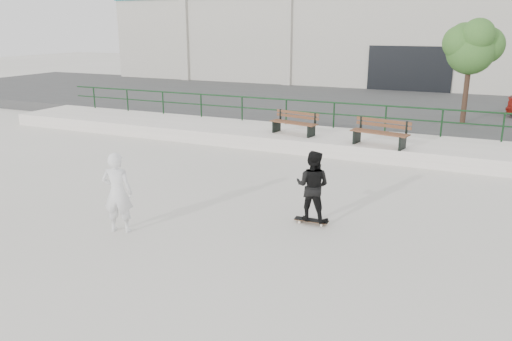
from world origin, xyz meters
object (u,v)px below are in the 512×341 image
at_px(tree, 472,45).
at_px(skateboard, 311,220).
at_px(bench_left, 295,123).
at_px(standing_skater, 313,186).
at_px(bench_right, 380,133).
at_px(seated_skater, 118,193).

relative_size(tree, skateboard, 5.30).
bearing_deg(bench_left, standing_skater, -54.93).
xyz_separation_m(bench_right, standing_skater, (-0.31, -6.31, -0.03)).
bearing_deg(seated_skater, bench_left, -113.12).
distance_m(bench_right, seated_skater, 9.39).
height_order(bench_right, seated_skater, seated_skater).
bearing_deg(tree, bench_left, -139.08).
distance_m(bench_left, bench_right, 3.32).
xyz_separation_m(skateboard, standing_skater, (0.00, 0.00, 0.84)).
bearing_deg(skateboard, tree, 74.74).
bearing_deg(seated_skater, bench_right, -133.69).
xyz_separation_m(bench_left, standing_skater, (2.95, -6.92, -0.00)).
relative_size(standing_skater, seated_skater, 0.90).
height_order(bench_left, tree, tree).
bearing_deg(bench_left, bench_right, 1.46).
xyz_separation_m(bench_right, tree, (2.38, 5.49, 2.69)).
bearing_deg(bench_left, seated_skater, -82.83).
distance_m(skateboard, standing_skater, 0.84).
relative_size(bench_left, seated_skater, 1.05).
distance_m(bench_left, skateboard, 7.56).
bearing_deg(standing_skater, skateboard, 0.70).
bearing_deg(standing_skater, bench_left, -66.22).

